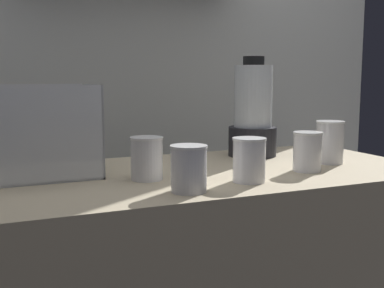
{
  "coord_description": "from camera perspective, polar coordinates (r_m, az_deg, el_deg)",
  "views": [
    {
      "loc": [
        -0.55,
        -1.27,
        1.17
      ],
      "look_at": [
        0.0,
        0.0,
        0.98
      ],
      "focal_mm": 45.61,
      "sensor_mm": 36.0,
      "label": 1
    }
  ],
  "objects": [
    {
      "name": "back_wall_unit",
      "position": [
        2.11,
        -8.52,
        10.33
      ],
      "size": [
        2.6,
        0.24,
        2.5
      ],
      "color": "silver",
      "rests_on": "ground_plane"
    },
    {
      "name": "carrot_display_bin",
      "position": [
        1.41,
        -17.66,
        -0.35
      ],
      "size": [
        0.3,
        0.25,
        0.25
      ],
      "color": "white",
      "rests_on": "counter"
    },
    {
      "name": "blender_pitcher",
      "position": [
        1.68,
        7.12,
        3.36
      ],
      "size": [
        0.16,
        0.16,
        0.34
      ],
      "color": "black",
      "rests_on": "counter"
    },
    {
      "name": "juice_cup_mango_left",
      "position": [
        1.3,
        -5.31,
        -1.95
      ],
      "size": [
        0.09,
        0.09,
        0.11
      ],
      "color": "white",
      "rests_on": "counter"
    },
    {
      "name": "juice_cup_mango_middle",
      "position": [
        1.15,
        -0.38,
        -3.26
      ],
      "size": [
        0.09,
        0.09,
        0.11
      ],
      "color": "white",
      "rests_on": "counter"
    },
    {
      "name": "juice_cup_orange_right",
      "position": [
        1.27,
        6.69,
        -2.11
      ],
      "size": [
        0.09,
        0.09,
        0.12
      ],
      "color": "white",
      "rests_on": "counter"
    },
    {
      "name": "juice_cup_pomegranate_far_right",
      "position": [
        1.44,
        13.33,
        -1.09
      ],
      "size": [
        0.08,
        0.08,
        0.11
      ],
      "color": "white",
      "rests_on": "counter"
    },
    {
      "name": "juice_cup_carrot_rightmost",
      "position": [
        1.59,
        15.81,
        -0.04
      ],
      "size": [
        0.09,
        0.09,
        0.13
      ],
      "color": "white",
      "rests_on": "counter"
    }
  ]
}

